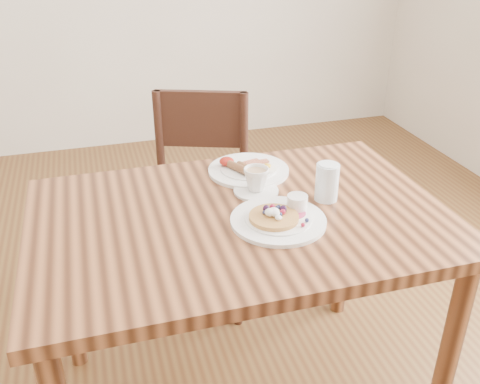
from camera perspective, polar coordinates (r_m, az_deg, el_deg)
The scene contains 6 objects.
dining_table at distance 1.60m, azimuth 0.00°, elevation -5.37°, with size 1.20×0.80×0.75m.
chair_far at distance 2.23m, azimuth -4.40°, elevation 0.12°, with size 0.54×0.54×0.88m.
pancake_plate at distance 1.50m, azimuth 4.23°, elevation -2.71°, with size 0.27×0.27×0.06m.
breakfast_plate at distance 1.79m, azimuth 0.80°, elevation 2.46°, with size 0.27×0.27×0.04m.
teacup_saucer at distance 1.65m, azimuth 1.74°, elevation 1.10°, with size 0.14×0.14×0.08m.
water_glass at distance 1.62m, azimuth 9.26°, elevation 1.04°, with size 0.07×0.07×0.11m, color silver.
Camera 1 is at (-0.38, -1.29, 1.52)m, focal length 40.00 mm.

